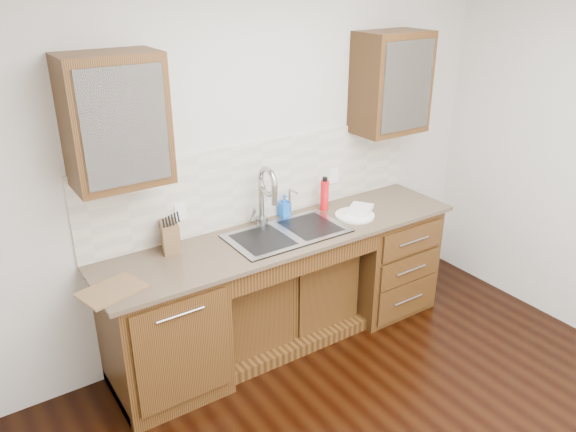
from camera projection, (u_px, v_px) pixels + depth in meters
wall_back at (257, 159)px, 4.04m from camera, size 4.00×0.10×2.70m
base_cabinet_left at (163, 332)px, 3.65m from camera, size 0.70×0.62×0.88m
base_cabinet_center at (278, 295)px, 4.24m from camera, size 1.20×0.44×0.70m
base_cabinet_right at (381, 257)px, 4.62m from camera, size 0.70×0.62×0.88m
countertop at (286, 235)px, 3.94m from camera, size 2.70×0.65×0.03m
backsplash at (262, 181)px, 4.06m from camera, size 2.70×0.02×0.59m
sink at (287, 245)px, 3.96m from camera, size 0.84×0.46×0.19m
faucet at (261, 199)px, 3.98m from camera, size 0.04×0.04×0.40m
filter_tap at (290, 202)px, 4.15m from camera, size 0.02×0.02×0.24m
upper_cabinet_left at (115, 121)px, 3.15m from camera, size 0.55×0.34×0.75m
upper_cabinet_right at (391, 83)px, 4.22m from camera, size 0.55×0.34×0.75m
outlet_left at (180, 212)px, 3.75m from camera, size 0.08×0.01×0.12m
outlet_right at (334, 176)px, 4.41m from camera, size 0.08×0.01×0.12m
soap_bottle at (284, 206)px, 4.17m from camera, size 0.08×0.08×0.17m
water_bottle at (324, 195)px, 4.27m from camera, size 0.07×0.07×0.24m
plate at (355, 215)px, 4.20m from camera, size 0.31×0.31×0.02m
dish_towel at (360, 210)px, 4.24m from camera, size 0.27×0.26×0.04m
knife_block at (170, 237)px, 3.66m from camera, size 0.15×0.20×0.20m
cutting_board at (112, 291)px, 3.21m from camera, size 0.40×0.33×0.02m
cup_left_a at (108, 131)px, 3.15m from camera, size 0.15×0.15×0.09m
cup_left_b at (134, 128)px, 3.23m from camera, size 0.10×0.10×0.09m
cup_right_a at (380, 91)px, 4.18m from camera, size 0.16×0.16×0.10m
cup_right_b at (404, 88)px, 4.31m from camera, size 0.13×0.13×0.09m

